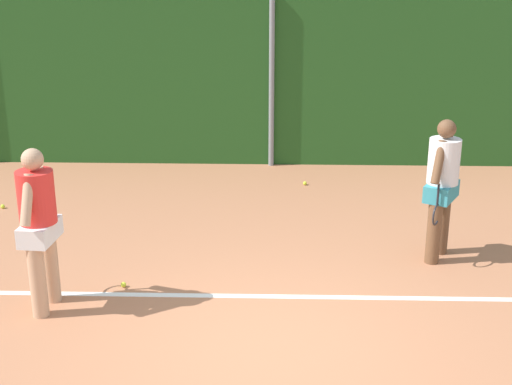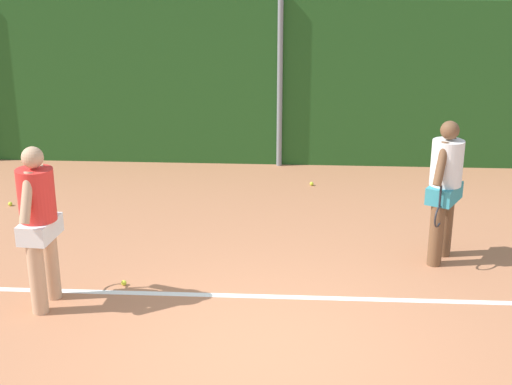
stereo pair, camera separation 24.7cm
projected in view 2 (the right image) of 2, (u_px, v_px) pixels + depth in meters
The scene contains 10 objects.
ground_plane at pixel (269, 267), 9.40m from camera, with size 29.59×29.59×0.00m, color #B2704C.
hedge_fence_backdrop at pixel (280, 84), 13.38m from camera, with size 19.23×0.25×3.05m, color #23511E.
fence_post_center at pixel (280, 81), 13.19m from camera, with size 0.10×0.10×3.21m, color gray.
court_baseline_paint at pixel (266, 296), 8.62m from camera, with size 14.06×0.10×0.01m, color white.
player_foreground_near at pixel (39, 219), 8.09m from camera, with size 0.41×0.86×1.90m.
player_midcourt at pixel (445, 184), 9.28m from camera, with size 0.55×0.79×1.89m.
tennis_ball_0 at pixel (456, 187), 12.37m from camera, with size 0.07×0.07×0.07m, color #CCDB33.
tennis_ball_2 at pixel (312, 184), 12.56m from camera, with size 0.07×0.07×0.07m, color #CCDB33.
tennis_ball_3 at pixel (124, 283), 8.90m from camera, with size 0.07×0.07×0.07m, color #CCDB33.
tennis_ball_5 at pixel (10, 204), 11.59m from camera, with size 0.07×0.07×0.07m, color #CCDB33.
Camera 2 is at (0.34, -6.58, 3.98)m, focal length 50.86 mm.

